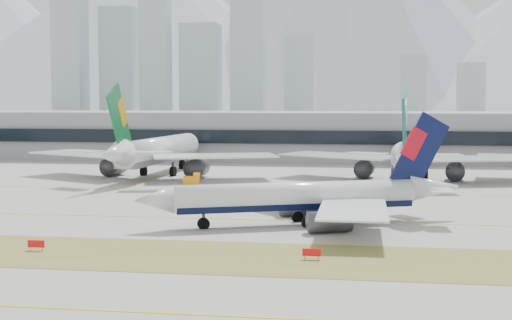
% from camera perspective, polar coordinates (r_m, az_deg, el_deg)
% --- Properties ---
extents(ground, '(3000.00, 3000.00, 0.00)m').
position_cam_1_polar(ground, '(118.75, -3.31, -4.31)').
color(ground, '#A29F97').
rests_on(ground, ground).
extents(apron_markings, '(360.00, 122.22, 0.06)m').
position_cam_1_polar(apron_markings, '(67.99, -12.71, -11.36)').
color(apron_markings, olive).
rests_on(apron_markings, ground).
extents(taxiing_airliner, '(49.01, 41.42, 17.23)m').
position_cam_1_polar(taxiing_airliner, '(108.26, 4.18, -2.98)').
color(taxiing_airliner, white).
rests_on(taxiing_airliner, ground).
extents(widebody_eva, '(63.67, 62.47, 22.76)m').
position_cam_1_polar(widebody_eva, '(177.53, -7.97, 0.65)').
color(widebody_eva, white).
rests_on(widebody_eva, ground).
extents(widebody_cathay, '(62.10, 61.17, 22.29)m').
position_cam_1_polar(widebody_cathay, '(174.17, 12.19, 0.47)').
color(widebody_cathay, white).
rests_on(widebody_cathay, ground).
extents(terminal, '(280.00, 43.10, 15.00)m').
position_cam_1_polar(terminal, '(231.16, 2.43, 2.01)').
color(terminal, gray).
rests_on(terminal, ground).
extents(hold_sign_left, '(2.20, 0.15, 1.35)m').
position_cam_1_polar(hold_sign_left, '(93.68, -17.18, -6.44)').
color(hold_sign_left, red).
rests_on(hold_sign_left, ground).
extents(hold_sign_right, '(2.20, 0.15, 1.35)m').
position_cam_1_polar(hold_sign_right, '(84.92, 4.47, -7.39)').
color(hold_sign_right, red).
rests_on(hold_sign_right, ground).
extents(gse_b, '(3.55, 2.00, 2.60)m').
position_cam_1_polar(gse_b, '(159.83, -5.12, -1.58)').
color(gse_b, '#FF980D').
rests_on(gse_b, ground).
extents(city_skyline, '(342.00, 49.80, 140.00)m').
position_cam_1_polar(city_skyline, '(583.86, -4.64, 7.85)').
color(city_skyline, '#A2AEB8').
rests_on(city_skyline, ground).
extents(mountain_ridge, '(2830.00, 1120.00, 470.00)m').
position_cam_1_polar(mountain_ridge, '(1527.71, 8.79, 10.89)').
color(mountain_ridge, '#9EA8B7').
rests_on(mountain_ridge, ground).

